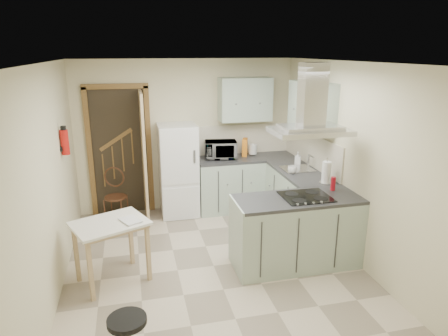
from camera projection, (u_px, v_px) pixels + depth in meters
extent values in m
plane|color=#C4B299|center=(214.00, 266.00, 5.06)|extent=(4.20, 4.20, 0.00)
plane|color=silver|center=(212.00, 62.00, 4.35)|extent=(4.20, 4.20, 0.00)
plane|color=beige|center=(187.00, 136.00, 6.66)|extent=(3.60, 0.00, 3.60)
plane|color=beige|center=(50.00, 183.00, 4.30)|extent=(0.00, 4.20, 4.20)
plane|color=beige|center=(350.00, 162.00, 5.11)|extent=(0.00, 4.20, 4.20)
cube|color=brown|center=(120.00, 152.00, 6.45)|extent=(1.10, 0.12, 2.10)
cube|color=white|center=(178.00, 170.00, 6.48)|extent=(0.60, 0.60, 1.50)
cube|color=#9EB2A0|center=(229.00, 184.00, 6.76)|extent=(1.08, 0.60, 0.90)
cube|color=#9EB2A0|center=(291.00, 193.00, 6.32)|extent=(0.60, 1.95, 0.90)
cube|color=beige|center=(242.00, 139.00, 6.89)|extent=(1.68, 0.02, 0.50)
cube|color=#9EB2A0|center=(245.00, 99.00, 6.54)|extent=(0.85, 0.35, 0.70)
cube|color=#9EB2A0|center=(312.00, 107.00, 5.69)|extent=(0.35, 0.90, 0.70)
cube|color=#9EB2A0|center=(296.00, 231.00, 4.99)|extent=(1.55, 0.65, 0.90)
cube|color=black|center=(306.00, 197.00, 4.89)|extent=(0.58, 0.50, 0.01)
cube|color=silver|center=(310.00, 131.00, 4.65)|extent=(0.90, 0.55, 0.10)
cube|color=silver|center=(297.00, 169.00, 6.02)|extent=(0.45, 0.40, 0.01)
cylinder|color=#B2140F|center=(65.00, 142.00, 5.08)|extent=(0.10, 0.10, 0.32)
cube|color=tan|center=(112.00, 252.00, 4.64)|extent=(0.97, 0.87, 0.75)
cube|color=#442916|center=(115.00, 197.00, 6.32)|extent=(0.44, 0.44, 0.77)
imported|color=black|center=(221.00, 150.00, 6.60)|extent=(0.56, 0.42, 0.29)
cylinder|color=silver|center=(253.00, 149.00, 6.80)|extent=(0.18, 0.18, 0.20)
cube|color=orange|center=(245.00, 147.00, 6.75)|extent=(0.14, 0.21, 0.29)
imported|color=silver|center=(298.00, 158.00, 6.25)|extent=(0.12, 0.12, 0.20)
cylinder|color=white|center=(326.00, 172.00, 5.36)|extent=(0.14, 0.14, 0.31)
imported|color=silver|center=(292.00, 170.00, 5.81)|extent=(0.14, 0.14, 0.11)
cylinder|color=#AB0E1D|center=(333.00, 184.00, 5.10)|extent=(0.07, 0.07, 0.18)
imported|color=#A93840|center=(123.00, 219.00, 4.49)|extent=(0.28, 0.31, 0.11)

